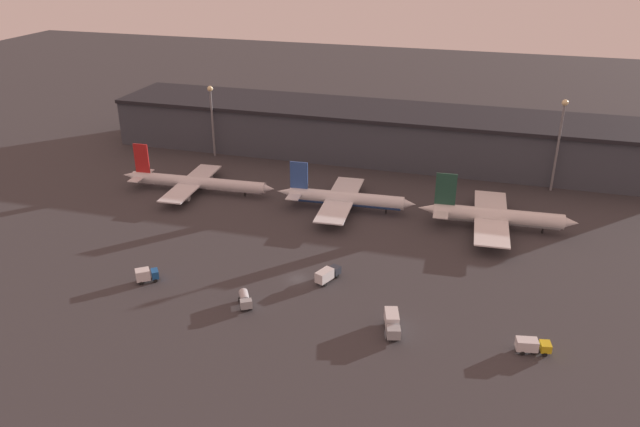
# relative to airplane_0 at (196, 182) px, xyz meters

# --- Properties ---
(ground) EXTENTS (600.00, 600.00, 0.00)m
(ground) POSITION_rel_airplane_0_xyz_m (44.57, -39.39, -2.91)
(ground) COLOR #383538
(terminal_building) EXTENTS (180.97, 28.69, 16.39)m
(terminal_building) POSITION_rel_airplane_0_xyz_m (44.57, 46.16, 5.33)
(terminal_building) COLOR #3D424C
(terminal_building) RESTS_ON ground
(airplane_0) EXTENTS (47.59, 30.64, 13.44)m
(airplane_0) POSITION_rel_airplane_0_xyz_m (0.00, 0.00, 0.00)
(airplane_0) COLOR silver
(airplane_0) RESTS_ON ground
(airplane_1) EXTENTS (38.94, 32.65, 12.80)m
(airplane_1) POSITION_rel_airplane_0_xyz_m (44.95, -0.02, 0.29)
(airplane_1) COLOR white
(airplane_1) RESTS_ON ground
(airplane_2) EXTENTS (40.17, 34.63, 14.03)m
(airplane_2) POSITION_rel_airplane_0_xyz_m (85.23, -0.70, 0.52)
(airplane_2) COLOR white
(airplane_2) RESTS_ON ground
(service_vehicle_0) EXTENTS (4.60, 7.13, 3.07)m
(service_vehicle_0) POSITION_rel_airplane_0_xyz_m (51.09, -38.49, -1.17)
(service_vehicle_0) COLOR #282D38
(service_vehicle_0) RESTS_ON ground
(service_vehicle_1) EXTENTS (4.56, 5.73, 2.58)m
(service_vehicle_1) POSITION_rel_airplane_0_xyz_m (37.57, -52.70, -1.39)
(service_vehicle_1) COLOR #9EA3A8
(service_vehicle_1) RESTS_ON ground
(service_vehicle_2) EXTENTS (4.46, 7.94, 3.40)m
(service_vehicle_2) POSITION_rel_airplane_0_xyz_m (68.10, -52.86, -1.01)
(service_vehicle_2) COLOR #9EA3A8
(service_vehicle_2) RESTS_ON ground
(service_vehicle_3) EXTENTS (6.50, 3.44, 2.74)m
(service_vehicle_3) POSITION_rel_airplane_0_xyz_m (93.75, -52.30, -1.34)
(service_vehicle_3) COLOR gold
(service_vehicle_3) RESTS_ON ground
(service_vehicle_4) EXTENTS (5.27, 4.80, 3.10)m
(service_vehicle_4) POSITION_rel_airplane_0_xyz_m (13.10, -49.91, -1.19)
(service_vehicle_4) COLOR #195199
(service_vehicle_4) RESTS_ON ground
(lamp_post_0) EXTENTS (1.80, 1.80, 24.02)m
(lamp_post_0) POSITION_rel_airplane_0_xyz_m (-8.49, 30.71, 12.45)
(lamp_post_0) COLOR slate
(lamp_post_0) RESTS_ON ground
(lamp_post_1) EXTENTS (1.80, 1.80, 27.33)m
(lamp_post_1) POSITION_rel_airplane_0_xyz_m (100.32, 30.71, 14.27)
(lamp_post_1) COLOR slate
(lamp_post_1) RESTS_ON ground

